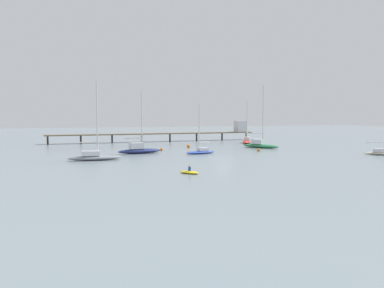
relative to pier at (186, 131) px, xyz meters
The scene contains 12 objects.
ground_plane 50.39m from the pier, 100.96° to the right, with size 400.00×400.00×0.00m, color gray.
pier is the anchor object (origin of this frame).
sailboat_green 31.69m from the pier, 73.88° to the right, with size 6.97×9.92×15.20m.
sailboat_red 19.99m from the pier, 47.92° to the right, with size 6.81×9.52×12.05m.
sailboat_gray 54.57m from the pier, 126.05° to the right, with size 9.37×2.68×13.84m.
sailboat_navy 41.02m from the pier, 122.56° to the right, with size 9.57×3.86×13.08m.
sailboat_blue 40.80m from the pier, 104.54° to the right, with size 7.00×3.18×10.32m.
sailboat_cream 58.67m from the pier, 67.20° to the right, with size 4.94×6.87×11.07m.
dinghy_yellow 68.13m from the pier, 108.46° to the right, with size 2.79×3.24×1.14m.
mooring_buoy_inner 25.85m from the pier, 107.47° to the right, with size 0.85×0.85×0.85m, color orange.
mooring_buoy_far 34.29m from the pier, 118.05° to the right, with size 0.65×0.65×0.65m, color orange.
mooring_buoy_mid 38.90m from the pier, 84.59° to the right, with size 0.64×0.64×0.64m, color orange.
Camera 1 is at (-29.43, -64.73, 7.83)m, focal length 36.60 mm.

